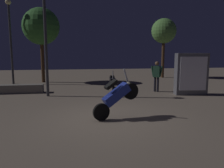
{
  "coord_description": "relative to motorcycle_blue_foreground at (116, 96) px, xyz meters",
  "views": [
    {
      "loc": [
        -0.89,
        -7.05,
        2.21
      ],
      "look_at": [
        0.29,
        0.99,
        1.0
      ],
      "focal_mm": 35.6,
      "sensor_mm": 36.0,
      "label": 1
    }
  ],
  "objects": [
    {
      "name": "person_rider_beside",
      "position": [
        2.97,
        4.47,
        0.24
      ],
      "size": [
        0.59,
        0.46,
        1.65
      ],
      "rotation": [
        0.0,
        0.0,
        0.95
      ],
      "color": "black",
      "rests_on": "ground_plane"
    },
    {
      "name": "streetlamp_near",
      "position": [
        -2.74,
        4.09,
        2.49
      ],
      "size": [
        0.36,
        0.36,
        5.1
      ],
      "color": "#38383D",
      "rests_on": "ground_plane"
    },
    {
      "name": "tree_center_bg",
      "position": [
        -3.73,
        9.24,
        3.12
      ],
      "size": [
        2.53,
        2.53,
        5.15
      ],
      "color": "#4C331E",
      "rests_on": "ground_plane"
    },
    {
      "name": "ground_plane",
      "position": [
        -0.29,
        0.02,
        -0.74
      ],
      "size": [
        40.0,
        40.0,
        0.0
      ],
      "primitive_type": "plane",
      "color": "#756656"
    },
    {
      "name": "streetlamp_far",
      "position": [
        -5.61,
        8.62,
        2.71
      ],
      "size": [
        0.36,
        0.36,
        5.5
      ],
      "color": "#38383D",
      "rests_on": "ground_plane"
    },
    {
      "name": "planter_wall_low",
      "position": [
        -5.12,
        5.13,
        -0.52
      ],
      "size": [
        3.99,
        0.5,
        0.45
      ],
      "color": "gray",
      "rests_on": "ground_plane"
    },
    {
      "name": "motorcycle_blue_foreground",
      "position": [
        0.0,
        0.0,
        0.0
      ],
      "size": [
        1.6,
        0.64,
        1.63
      ],
      "rotation": [
        0.0,
        0.0,
        0.33
      ],
      "color": "black",
      "rests_on": "ground_plane"
    },
    {
      "name": "kiosk_billboard",
      "position": [
        4.43,
        3.46,
        0.31
      ],
      "size": [
        1.64,
        0.67,
        2.1
      ],
      "rotation": [
        0.0,
        0.0,
        3.05
      ],
      "color": "#595960",
      "rests_on": "ground_plane"
    },
    {
      "name": "tree_left_bg",
      "position": [
        5.72,
        10.7,
        3.04
      ],
      "size": [
        2.02,
        2.02,
        4.84
      ],
      "color": "#4C331E",
      "rests_on": "ground_plane"
    },
    {
      "name": "motorcycle_black_parked_left",
      "position": [
        0.72,
        5.67,
        -0.31
      ],
      "size": [
        0.36,
        1.66,
        1.11
      ],
      "rotation": [
        0.0,
        0.0,
        4.64
      ],
      "color": "black",
      "rests_on": "ground_plane"
    }
  ]
}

